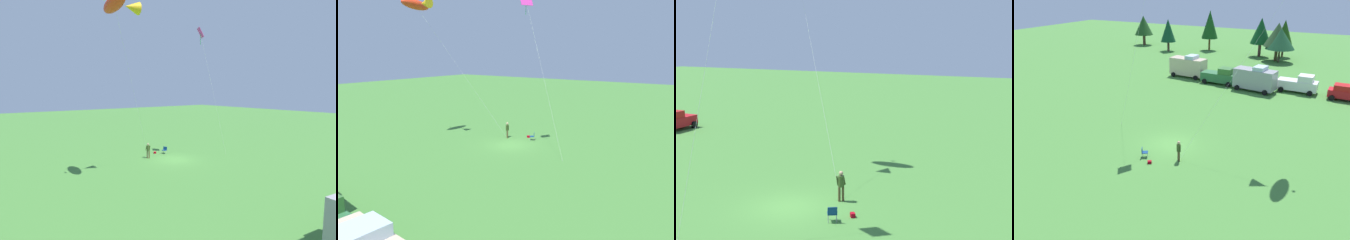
# 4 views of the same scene
# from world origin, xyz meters

# --- Properties ---
(ground_plane) EXTENTS (160.00, 160.00, 0.00)m
(ground_plane) POSITION_xyz_m (0.00, 0.00, 0.00)
(ground_plane) COLOR #437E34
(person_kite_flyer) EXTENTS (0.52, 0.52, 1.74)m
(person_kite_flyer) POSITION_xyz_m (1.93, -2.25, 1.02)
(person_kite_flyer) COLOR #4E3F25
(person_kite_flyer) RESTS_ON ground
(folding_chair) EXTENTS (0.65, 0.65, 0.82)m
(folding_chair) POSITION_xyz_m (-0.91, -3.03, 0.49)
(folding_chair) COLOR navy
(folding_chair) RESTS_ON ground
(backpack_on_grass) EXTENTS (0.39, 0.36, 0.22)m
(backpack_on_grass) POSITION_xyz_m (0.08, -3.71, 0.11)
(backpack_on_grass) COLOR #A00615
(backpack_on_grass) RESTS_ON ground
(kite_large_fish) EXTENTS (7.74, 7.99, 14.58)m
(kite_large_fish) POSITION_xyz_m (8.28, 4.08, 13.95)
(kite_large_fish) COLOR red
(kite_large_fish) RESTS_ON ground
(kite_diamond_rainbow) EXTENTS (4.70, 1.25, 14.29)m
(kite_diamond_rainbow) POSITION_xyz_m (-2.65, 1.31, 13.41)
(kite_diamond_rainbow) COLOR #DA36A1
(kite_diamond_rainbow) RESTS_ON ground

